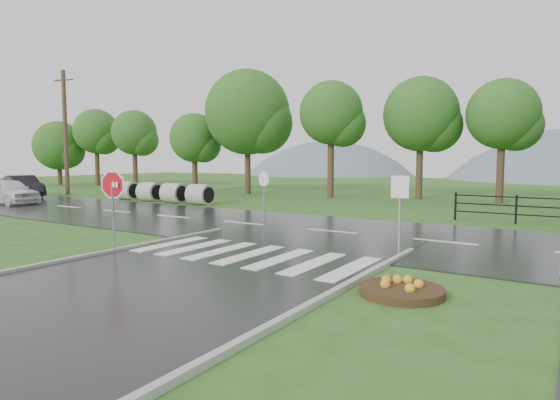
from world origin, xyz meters
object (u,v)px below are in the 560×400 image
Objects in this scene: culvert_pipes at (162,192)px; car_white at (10,204)px; car_dark at (23,197)px; stop_sign at (113,191)px.

culvert_pipes is 8.75m from car_white.
culvert_pipes is at bearing -63.35° from car_dark.
car_white is at bearing 161.05° from stop_sign.
culvert_pipes is at bearing 132.04° from stop_sign.
culvert_pipes is 1.72× the size of car_white.
culvert_pipes is 3.04× the size of stop_sign.
stop_sign is 0.57× the size of car_white.
culvert_pipes reaches higher than car_white.
culvert_pipes is 1.65× the size of car_dark.
culvert_pipes is 15.71m from stop_sign.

